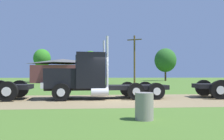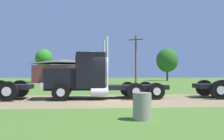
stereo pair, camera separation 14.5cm
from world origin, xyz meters
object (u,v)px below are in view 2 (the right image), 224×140
truck_foreground_white (89,78)px  utility_pole_near (136,58)px  steel_barrel (142,106)px  shed_building (64,71)px

truck_foreground_white → utility_pole_near: (6.32, 19.08, 2.59)m
steel_barrel → shed_building: size_ratio=0.08×
truck_foreground_white → steel_barrel: 7.08m
shed_building → utility_pole_near: 16.62m
utility_pole_near → shed_building: bearing=136.5°
truck_foreground_white → utility_pole_near: bearing=71.7°
truck_foreground_white → shed_building: bearing=100.6°
truck_foreground_white → steel_barrel: bearing=-74.1°
truck_foreground_white → shed_building: (-5.68, 30.45, 0.89)m
shed_building → truck_foreground_white: bearing=-79.4°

